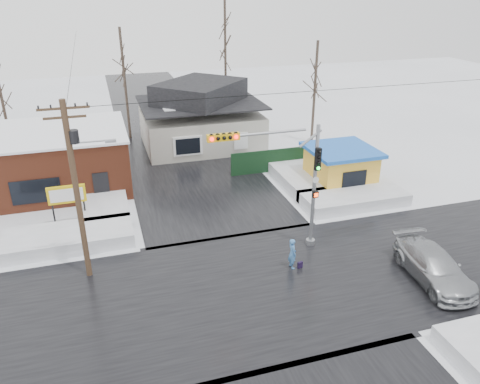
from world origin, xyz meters
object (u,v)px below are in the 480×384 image
object	(u,v)px
kiosk	(340,167)
pedestrian	(292,254)
traffic_signal	(288,173)
marquee_sign	(67,196)
car	(434,266)
utility_pole	(77,182)

from	to	relation	value
kiosk	pedestrian	xyz separation A→B (m)	(-7.43, -8.88, -0.63)
traffic_signal	marquee_sign	xyz separation A→B (m)	(-11.43, 6.53, -2.62)
marquee_sign	kiosk	world-z (taller)	kiosk
car	utility_pole	bearing A→B (deg)	166.95
car	marquee_sign	bearing A→B (deg)	152.02
utility_pole	car	size ratio (longest dim) A/B	1.71
utility_pole	pedestrian	world-z (taller)	utility_pole
traffic_signal	pedestrian	bearing A→B (deg)	-101.05
traffic_signal	kiosk	xyz separation A→B (m)	(7.07, 7.03, -3.08)
traffic_signal	marquee_sign	bearing A→B (deg)	150.28
marquee_sign	kiosk	bearing A→B (deg)	1.55
utility_pole	kiosk	xyz separation A→B (m)	(17.43, 6.49, -3.65)
pedestrian	car	bearing A→B (deg)	-118.09
utility_pole	traffic_signal	bearing A→B (deg)	-2.95
kiosk	pedestrian	bearing A→B (deg)	-129.92
traffic_signal	utility_pole	xyz separation A→B (m)	(-10.36, 0.53, 0.57)
utility_pole	marquee_sign	bearing A→B (deg)	100.13
traffic_signal	kiosk	distance (m)	10.43
kiosk	utility_pole	bearing A→B (deg)	-159.56
kiosk	pedestrian	world-z (taller)	kiosk
utility_pole	kiosk	distance (m)	18.95
marquee_sign	pedestrian	world-z (taller)	marquee_sign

